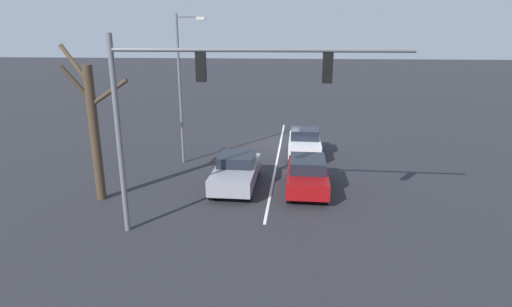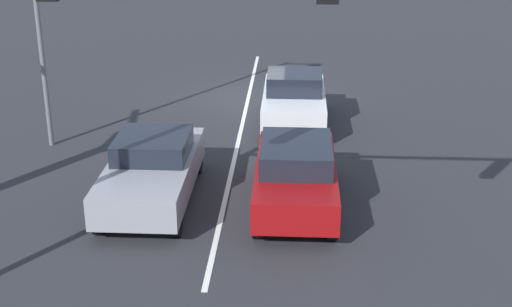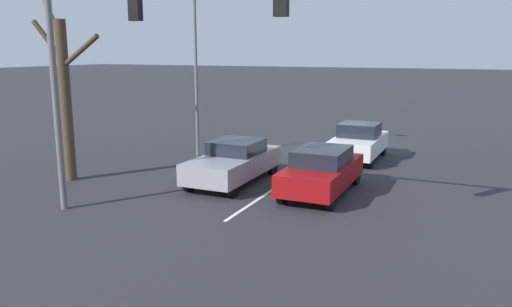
% 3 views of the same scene
% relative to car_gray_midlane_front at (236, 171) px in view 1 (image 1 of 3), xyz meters
% --- Properties ---
extents(ground_plane, '(240.00, 240.00, 0.00)m').
position_rel_car_gray_midlane_front_xyz_m(ground_plane, '(-1.72, -8.63, -0.79)').
color(ground_plane, '#28282D').
extents(lane_stripe_left_divider, '(0.12, 18.66, 0.01)m').
position_rel_car_gray_midlane_front_xyz_m(lane_stripe_left_divider, '(-1.72, -5.30, -0.78)').
color(lane_stripe_left_divider, silver).
rests_on(lane_stripe_left_divider, ground_plane).
extents(car_gray_midlane_front, '(1.93, 4.64, 1.55)m').
position_rel_car_gray_midlane_front_xyz_m(car_gray_midlane_front, '(0.00, 0.00, 0.00)').
color(car_gray_midlane_front, gray).
rests_on(car_gray_midlane_front, ground_plane).
extents(car_maroon_leftlane_front, '(1.85, 4.47, 1.58)m').
position_rel_car_gray_midlane_front_xyz_m(car_maroon_leftlane_front, '(-3.41, 0.13, 0.03)').
color(car_maroon_leftlane_front, maroon).
rests_on(car_maroon_leftlane_front, ground_plane).
extents(car_white_leftlane_second, '(1.90, 4.16, 1.66)m').
position_rel_car_gray_midlane_front_xyz_m(car_white_leftlane_second, '(-3.33, -5.78, 0.03)').
color(car_white_leftlane_second, silver).
rests_on(car_white_leftlane_second, ground_plane).
extents(traffic_signal_gantry, '(9.89, 0.37, 7.13)m').
position_rel_car_gray_midlane_front_xyz_m(traffic_signal_gantry, '(0.53, 5.02, 4.34)').
color(traffic_signal_gantry, slate).
rests_on(traffic_signal_gantry, ground_plane).
extents(street_lamp_right_shoulder, '(1.62, 0.24, 8.21)m').
position_rel_car_gray_midlane_front_xyz_m(street_lamp_right_shoulder, '(3.51, -3.54, 3.89)').
color(street_lamp_right_shoulder, slate).
rests_on(street_lamp_right_shoulder, ground_plane).
extents(bare_tree_near, '(3.38, 1.40, 6.73)m').
position_rel_car_gray_midlane_front_xyz_m(bare_tree_near, '(5.82, 2.20, 2.57)').
color(bare_tree_near, '#423323').
rests_on(bare_tree_near, ground_plane).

